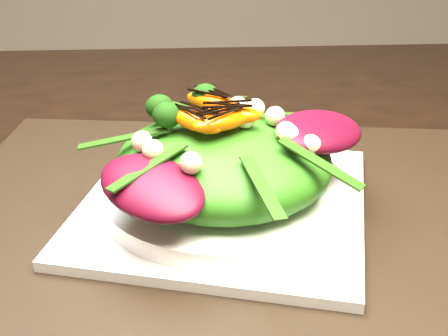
{
  "coord_description": "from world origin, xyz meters",
  "views": [
    {
      "loc": [
        0.11,
        -0.61,
        1.05
      ],
      "look_at": [
        0.14,
        -0.12,
        0.8
      ],
      "focal_mm": 48.0,
      "sensor_mm": 36.0,
      "label": 1
    }
  ],
  "objects": [
    {
      "name": "macadamia_nut",
      "position": [
        0.16,
        -0.16,
        0.84
      ],
      "size": [
        0.02,
        0.02,
        0.02
      ],
      "primitive_type": "sphere",
      "rotation": [
        0.0,
        0.0,
        0.38
      ],
      "color": "beige",
      "rests_on": "lettuce_mound"
    },
    {
      "name": "radicchio_leaf",
      "position": [
        0.22,
        -0.12,
        0.83
      ],
      "size": [
        0.12,
        0.12,
        0.02
      ],
      "primitive_type": "ellipsoid",
      "rotation": [
        0.0,
        0.0,
        0.73
      ],
      "color": "#430717",
      "rests_on": "lettuce_mound"
    },
    {
      "name": "orange_segment",
      "position": [
        0.13,
        -0.1,
        0.84
      ],
      "size": [
        0.06,
        0.03,
        0.02
      ],
      "primitive_type": "ellipsoid",
      "rotation": [
        0.0,
        0.0,
        -0.12
      ],
      "color": "#FF5004",
      "rests_on": "lettuce_mound"
    },
    {
      "name": "lettuce_mound",
      "position": [
        0.14,
        -0.12,
        0.8
      ],
      "size": [
        0.23,
        0.23,
        0.07
      ],
      "primitive_type": "ellipsoid",
      "rotation": [
        0.0,
        0.0,
        0.15
      ],
      "color": "#2D6A13",
      "rests_on": "salad_bowl"
    },
    {
      "name": "plate_base",
      "position": [
        0.14,
        -0.12,
        0.76
      ],
      "size": [
        0.32,
        0.32,
        0.01
      ],
      "primitive_type": "cube",
      "rotation": [
        0.0,
        0.0,
        -0.26
      ],
      "color": "silver",
      "rests_on": "placemat"
    },
    {
      "name": "balsamic_drizzle",
      "position": [
        0.13,
        -0.1,
        0.85
      ],
      "size": [
        0.05,
        0.01,
        0.0
      ],
      "primitive_type": "cube",
      "rotation": [
        0.0,
        0.0,
        -0.12
      ],
      "color": "black",
      "rests_on": "orange_segment"
    },
    {
      "name": "placemat",
      "position": [
        0.14,
        -0.12,
        0.75
      ],
      "size": [
        0.59,
        0.48,
        0.0
      ],
      "primitive_type": "cube",
      "rotation": [
        0.0,
        0.0,
        -0.13
      ],
      "color": "black",
      "rests_on": "dining_table"
    },
    {
      "name": "dining_table",
      "position": [
        0.0,
        0.0,
        0.73
      ],
      "size": [
        1.6,
        0.9,
        0.75
      ],
      "primitive_type": "cube",
      "color": "black",
      "rests_on": "floor"
    },
    {
      "name": "broccoli_floret",
      "position": [
        0.09,
        -0.1,
        0.85
      ],
      "size": [
        0.04,
        0.04,
        0.04
      ],
      "primitive_type": "sphere",
      "rotation": [
        0.0,
        0.0,
        -0.15
      ],
      "color": "black",
      "rests_on": "lettuce_mound"
    },
    {
      "name": "salad_bowl",
      "position": [
        0.14,
        -0.12,
        0.77
      ],
      "size": [
        0.29,
        0.29,
        0.02
      ],
      "primitive_type": "cylinder",
      "rotation": [
        0.0,
        0.0,
        -0.31
      ],
      "color": "white",
      "rests_on": "plate_base"
    }
  ]
}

